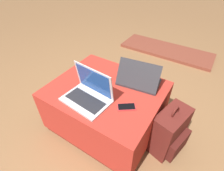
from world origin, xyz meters
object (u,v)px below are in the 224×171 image
object	(u,v)px
laptop_far	(139,79)
backpack	(170,132)
laptop_near	(89,94)
cell_phone	(126,107)

from	to	relation	value
laptop_far	backpack	bearing A→B (deg)	152.94
laptop_near	backpack	size ratio (longest dim) A/B	0.77
laptop_near	backpack	world-z (taller)	laptop_near
backpack	laptop_near	bearing A→B (deg)	125.13
laptop_far	cell_phone	xyz separation A→B (m)	(0.05, -0.29, -0.04)
backpack	cell_phone	bearing A→B (deg)	130.52
laptop_near	cell_phone	size ratio (longest dim) A/B	2.50
laptop_near	laptop_far	distance (m)	0.43
laptop_near	backpack	distance (m)	0.71
cell_phone	laptop_near	bearing A→B (deg)	68.26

